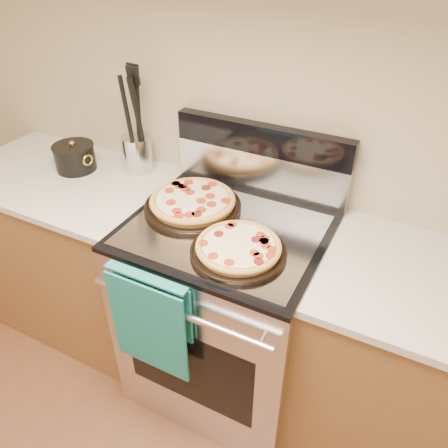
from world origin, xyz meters
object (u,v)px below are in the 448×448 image
at_px(utensil_crock, 138,154).
at_px(pepperoni_pizza_front, 238,248).
at_px(pepperoni_pizza_back, 193,202).
at_px(range_body, 227,312).
at_px(saucepan, 75,158).

bearing_deg(utensil_crock, pepperoni_pizza_front, -28.25).
bearing_deg(pepperoni_pizza_front, pepperoni_pizza_back, 148.08).
height_order(pepperoni_pizza_front, utensil_crock, utensil_crock).
relative_size(range_body, saucepan, 4.86).
distance_m(pepperoni_pizza_back, pepperoni_pizza_front, 0.34).
xyz_separation_m(range_body, pepperoni_pizza_back, (-0.18, 0.05, 0.50)).
xyz_separation_m(pepperoni_pizza_front, utensil_crock, (-0.70, 0.38, 0.05)).
bearing_deg(utensil_crock, pepperoni_pizza_back, -25.46).
relative_size(pepperoni_pizza_front, saucepan, 1.81).
relative_size(pepperoni_pizza_front, utensil_crock, 2.00).
bearing_deg(pepperoni_pizza_front, utensil_crock, 151.75).
distance_m(utensil_crock, saucepan, 0.30).
distance_m(range_body, pepperoni_pizza_back, 0.54).
relative_size(range_body, utensil_crock, 5.37).
xyz_separation_m(range_body, pepperoni_pizza_front, (0.11, -0.14, 0.50)).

